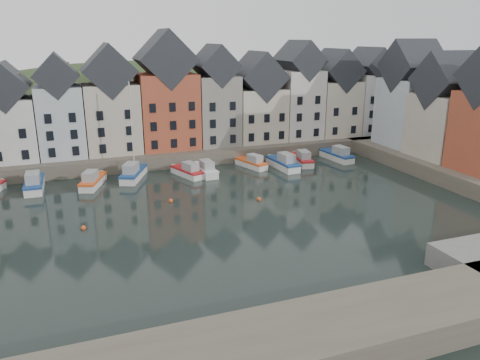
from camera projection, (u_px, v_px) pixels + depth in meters
ground at (225, 222)px, 49.11m from camera, size 260.00×260.00×0.00m
far_quay at (166, 150)px, 75.72m from camera, size 90.00×16.00×2.00m
right_quay at (475, 172)px, 63.72m from camera, size 14.00×54.00×2.00m
hillside at (147, 207)px, 104.63m from camera, size 153.60×70.40×64.00m
far_terrace at (187, 102)px, 72.67m from camera, size 72.37×8.16×17.78m
right_terrace at (449, 109)px, 65.62m from camera, size 8.30×24.25×16.36m
mooring_buoys at (176, 208)px, 52.53m from camera, size 20.50×5.50×0.50m
boat_b at (34, 184)px, 59.11m from camera, size 2.25×7.03×2.69m
boat_c at (93, 181)px, 60.49m from camera, size 4.05×6.63×2.44m
boat_d at (133, 173)px, 63.55m from camera, size 4.70×7.23×13.27m
boat_e at (188, 171)px, 64.89m from camera, size 3.76×6.30×2.31m
boat_f at (205, 170)px, 65.69m from camera, size 2.38×6.41×2.41m
boat_g at (252, 163)px, 69.29m from camera, size 3.52×6.16×2.26m
boat_h at (284, 163)px, 68.71m from camera, size 2.63×7.14×2.69m
boat_i at (302, 159)px, 71.10m from camera, size 2.96×6.63×2.46m
boat_j at (337, 155)px, 73.40m from camera, size 2.68×6.86×2.57m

